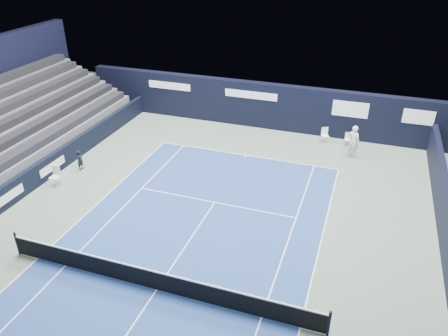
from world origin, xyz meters
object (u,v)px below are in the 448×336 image
(tennis_player, at_px, (354,141))
(folding_chair_back_a, at_px, (325,134))
(folding_chair_back_b, at_px, (348,138))
(tennis_net, at_px, (156,280))
(line_judge_chair, at_px, (56,174))

(tennis_player, bearing_deg, folding_chair_back_a, 140.36)
(folding_chair_back_b, xyz_separation_m, tennis_player, (0.40, -1.51, 0.52))
(tennis_net, bearing_deg, tennis_player, 66.52)
(folding_chair_back_b, bearing_deg, line_judge_chair, -152.94)
(folding_chair_back_a, height_order, line_judge_chair, line_judge_chair)
(line_judge_chair, xyz_separation_m, tennis_net, (8.59, -5.30, -0.10))
(folding_chair_back_a, relative_size, tennis_net, 0.07)
(line_judge_chair, distance_m, tennis_net, 10.09)
(folding_chair_back_a, height_order, tennis_player, tennis_player)
(tennis_player, bearing_deg, tennis_net, -113.48)
(folding_chair_back_a, distance_m, tennis_player, 2.43)
(folding_chair_back_a, xyz_separation_m, folding_chair_back_b, (1.44, -0.01, -0.07))
(tennis_net, relative_size, tennis_player, 6.52)
(folding_chair_back_b, height_order, tennis_player, tennis_player)
(folding_chair_back_a, xyz_separation_m, line_judge_chair, (-12.78, -10.12, 0.06))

